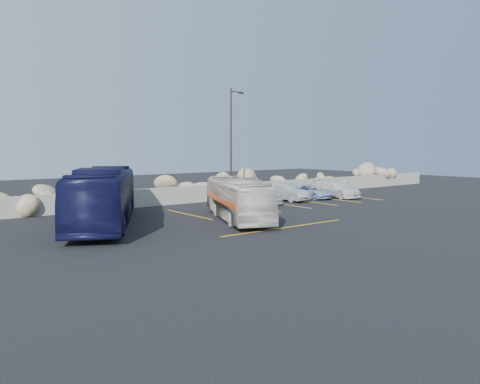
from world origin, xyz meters
TOP-DOWN VIEW (x-y plane):
  - ground at (0.00, 0.00)m, footprint 90.00×90.00m
  - seawall at (0.00, 12.00)m, footprint 60.00×0.40m
  - riprap_pile at (0.00, 13.20)m, footprint 54.00×2.80m
  - parking_lines at (4.64, 5.57)m, footprint 18.16×9.36m
  - lamppost at (2.56, 9.50)m, footprint 1.14×0.18m
  - vintage_bus at (-1.40, 3.68)m, footprint 5.09×8.39m
  - tour_coach at (-8.03, 6.19)m, footprint 7.17×10.59m
  - car_a at (4.04, 8.60)m, footprint 2.04×4.49m
  - car_b at (6.98, 8.69)m, footprint 1.59×3.88m
  - car_c at (11.84, 8.11)m, footprint 2.16×4.70m
  - car_d at (9.64, 8.69)m, footprint 1.94×3.85m

SIDE VIEW (x-z plane):
  - ground at x=0.00m, z-range 0.00..0.00m
  - parking_lines at x=4.64m, z-range 0.00..0.01m
  - car_d at x=9.64m, z-range 0.00..1.04m
  - seawall at x=0.00m, z-range 0.00..1.20m
  - car_b at x=6.98m, z-range 0.00..1.25m
  - car_c at x=11.84m, z-range 0.00..1.33m
  - car_a at x=4.04m, z-range 0.00..1.49m
  - vintage_bus at x=-1.40m, z-range 0.00..2.31m
  - riprap_pile at x=0.00m, z-range 0.00..2.60m
  - tour_coach at x=-8.03m, z-range 0.00..2.97m
  - lamppost at x=2.56m, z-range 0.30..8.30m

